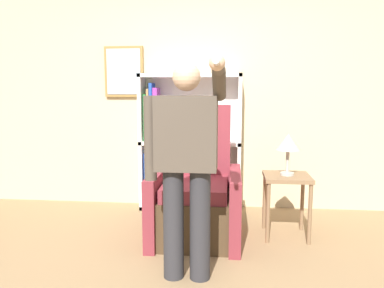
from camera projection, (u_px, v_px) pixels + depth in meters
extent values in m
cube|color=beige|center=(201.00, 89.00, 4.39)|extent=(8.00, 0.06, 2.80)
cube|color=olive|center=(124.00, 72.00, 4.40)|extent=(0.46, 0.04, 0.59)
cube|color=#9EB2C6|center=(124.00, 72.00, 4.38)|extent=(0.40, 0.01, 0.53)
cube|color=white|center=(143.00, 142.00, 4.36)|extent=(0.04, 0.28, 1.57)
cube|color=white|center=(239.00, 143.00, 4.25)|extent=(0.04, 0.28, 1.57)
cube|color=white|center=(191.00, 141.00, 4.44)|extent=(1.16, 0.01, 1.57)
cube|color=white|center=(190.00, 207.00, 4.41)|extent=(1.16, 0.28, 0.04)
cube|color=white|center=(190.00, 143.00, 4.30)|extent=(1.16, 0.28, 0.04)
cube|color=white|center=(190.00, 76.00, 4.20)|extent=(1.16, 0.28, 0.04)
cube|color=#1E47B2|center=(148.00, 178.00, 4.42)|extent=(0.05, 0.18, 0.62)
cube|color=#9E7A47|center=(153.00, 184.00, 4.42)|extent=(0.05, 0.22, 0.50)
cube|color=black|center=(157.00, 184.00, 4.41)|extent=(0.03, 0.23, 0.48)
cube|color=#5B99A8|center=(161.00, 181.00, 4.40)|extent=(0.04, 0.16, 0.56)
cube|color=#238438|center=(165.00, 179.00, 4.39)|extent=(0.04, 0.21, 0.62)
cube|color=#238438|center=(146.00, 118.00, 4.32)|extent=(0.03, 0.16, 0.53)
cube|color=#9E7A47|center=(149.00, 115.00, 4.31)|extent=(0.03, 0.19, 0.59)
cube|color=#1E47B2|center=(152.00, 112.00, 4.30)|extent=(0.03, 0.20, 0.66)
cube|color=purple|center=(157.00, 114.00, 4.30)|extent=(0.05, 0.19, 0.61)
cube|color=#1E47B2|center=(161.00, 121.00, 4.30)|extent=(0.03, 0.19, 0.46)
cube|color=#4C3823|center=(196.00, 216.00, 3.49)|extent=(0.62, 0.80, 0.43)
cube|color=maroon|center=(196.00, 189.00, 3.42)|extent=(0.58, 0.68, 0.12)
cube|color=maroon|center=(200.00, 156.00, 3.78)|extent=(0.62, 0.16, 1.02)
cube|color=maroon|center=(158.00, 204.00, 3.52)|extent=(0.10, 0.88, 0.63)
cube|color=maroon|center=(235.00, 206.00, 3.44)|extent=(0.10, 0.88, 0.63)
cylinder|color=#2D2D33|center=(174.00, 224.00, 2.73)|extent=(0.15, 0.15, 0.82)
cylinder|color=#2D2D33|center=(200.00, 225.00, 2.71)|extent=(0.15, 0.15, 0.82)
cube|color=#51473D|center=(187.00, 133.00, 2.62)|extent=(0.43, 0.24, 0.52)
sphere|color=#DBAD89|center=(186.00, 77.00, 2.57)|extent=(0.20, 0.20, 0.20)
cylinder|color=#51473D|center=(150.00, 138.00, 2.66)|extent=(0.09, 0.09, 0.60)
cylinder|color=#51473D|center=(219.00, 83.00, 2.44)|extent=(0.09, 0.28, 0.23)
cylinder|color=#51473D|center=(218.00, 67.00, 2.19)|extent=(0.08, 0.27, 0.10)
sphere|color=#DBAD89|center=(217.00, 63.00, 2.06)|extent=(0.09, 0.09, 0.09)
cylinder|color=white|center=(216.00, 61.00, 1.97)|extent=(0.04, 0.15, 0.04)
cube|color=#846647|center=(287.00, 177.00, 3.50)|extent=(0.43, 0.43, 0.04)
cylinder|color=#846647|center=(268.00, 213.00, 3.38)|extent=(0.04, 0.04, 0.56)
cylinder|color=#846647|center=(310.00, 214.00, 3.34)|extent=(0.04, 0.04, 0.56)
cylinder|color=#846647|center=(264.00, 201.00, 3.74)|extent=(0.04, 0.04, 0.56)
cylinder|color=#846647|center=(302.00, 202.00, 3.70)|extent=(0.04, 0.04, 0.56)
cylinder|color=#B7B2A8|center=(287.00, 174.00, 3.49)|extent=(0.13, 0.13, 0.02)
cylinder|color=#B7B2A8|center=(288.00, 161.00, 3.48)|extent=(0.03, 0.03, 0.21)
cone|color=beige|center=(288.00, 142.00, 3.45)|extent=(0.23, 0.23, 0.15)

